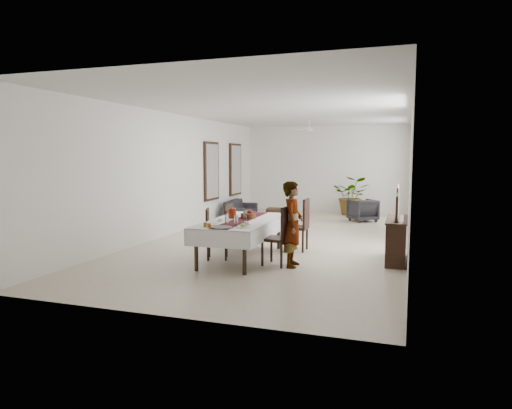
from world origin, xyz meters
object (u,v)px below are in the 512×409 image
object	(u,v)px
sideboard_body	(396,241)
woman	(293,224)
dining_table_top	(242,222)
red_pitcher	(232,213)
sofa	(241,209)

from	to	relation	value
sideboard_body	woman	bearing A→B (deg)	-150.25
dining_table_top	woman	size ratio (longest dim) A/B	1.56
red_pitcher	sideboard_body	bearing A→B (deg)	10.53
sideboard_body	sofa	xyz separation A→B (m)	(-5.24, 5.27, -0.12)
dining_table_top	sideboard_body	distance (m)	3.08
red_pitcher	woman	distance (m)	1.46
sofa	dining_table_top	bearing A→B (deg)	-165.21
sideboard_body	sofa	distance (m)	7.43
red_pitcher	sideboard_body	size ratio (longest dim) A/B	0.15
red_pitcher	woman	world-z (taller)	woman
sofa	woman	bearing A→B (deg)	-157.63
sofa	sideboard_body	bearing A→B (deg)	-141.07
dining_table_top	woman	xyz separation A→B (m)	(1.13, -0.30, 0.05)
red_pitcher	sofa	world-z (taller)	red_pitcher
dining_table_top	sofa	size ratio (longest dim) A/B	1.26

